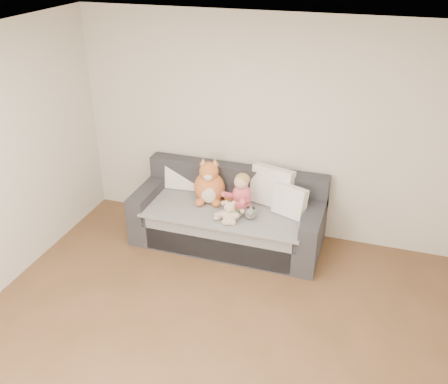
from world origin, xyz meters
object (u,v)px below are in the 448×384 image
Objects in this scene: toddler at (240,197)px; plush_cat at (209,185)px; sofa at (229,218)px; teddy_bear at (229,214)px; sippy_cup at (237,213)px.

plush_cat is (-0.41, 0.15, 0.01)m from toddler.
plush_cat is at bearing 169.82° from sofa.
sippy_cup is at bearing 59.46° from teddy_bear.
teddy_bear is 2.43× the size of sippy_cup.
toddler is (0.16, -0.11, 0.36)m from sofa.
sippy_cup is at bearing -46.66° from plush_cat.
sippy_cup is (0.01, -0.12, -0.14)m from toddler.
sofa is 0.36m from sippy_cup.
toddler is at bearing 72.15° from teddy_bear.
plush_cat reaches higher than sofa.
toddler is 0.44m from plush_cat.
sofa is 0.45m from plush_cat.
teddy_bear is at bearing -111.82° from sippy_cup.
plush_cat reaches higher than teddy_bear.
teddy_bear is at bearing -76.62° from toddler.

